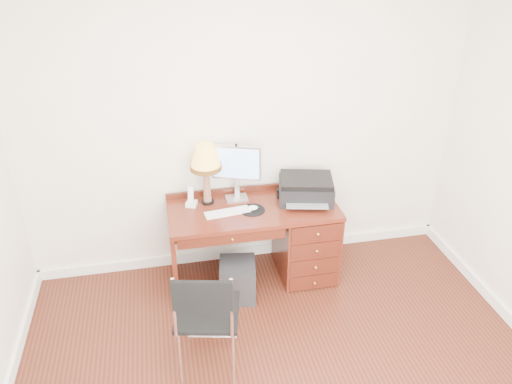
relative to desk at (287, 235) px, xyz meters
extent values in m
plane|color=white|center=(-0.32, 0.35, 0.94)|extent=(4.00, 0.00, 4.00)
cube|color=white|center=(-0.32, 0.33, -0.36)|extent=(4.00, 0.03, 0.10)
cube|color=#5E2013|center=(-0.32, -0.01, 0.32)|extent=(1.50, 0.65, 0.04)
cube|color=#5E2013|center=(0.18, -0.01, -0.06)|extent=(0.50, 0.61, 0.71)
cube|color=#5E2013|center=(-1.05, -0.01, -0.06)|extent=(0.04, 0.61, 0.71)
cube|color=#4A190E|center=(-0.56, 0.29, 0.05)|extent=(0.96, 0.03, 0.39)
cube|color=#4A190E|center=(-0.56, -0.31, 0.25)|extent=(0.91, 0.03, 0.09)
sphere|color=#BF8C3F|center=(0.18, -0.34, -0.06)|extent=(0.03, 0.03, 0.03)
cube|color=silver|center=(-0.44, 0.19, 0.34)|extent=(0.23, 0.20, 0.01)
cube|color=silver|center=(-0.44, 0.23, 0.43)|extent=(0.05, 0.04, 0.16)
cube|color=silver|center=(-0.44, 0.21, 0.69)|extent=(0.43, 0.18, 0.32)
cube|color=#4C8CF2|center=(-0.44, 0.19, 0.69)|extent=(0.38, 0.14, 0.28)
cube|color=white|center=(-0.56, -0.05, 0.34)|extent=(0.40, 0.16, 0.01)
cylinder|color=black|center=(-0.34, -0.05, 0.34)|extent=(0.22, 0.22, 0.01)
ellipsoid|color=white|center=(-0.34, -0.05, 0.36)|extent=(0.10, 0.06, 0.04)
cube|color=black|center=(0.18, 0.06, 0.42)|extent=(0.55, 0.47, 0.17)
cube|color=black|center=(0.18, 0.06, 0.53)|extent=(0.53, 0.45, 0.04)
cylinder|color=black|center=(-0.70, 0.17, 0.35)|extent=(0.11, 0.11, 0.02)
cone|color=#8E5C43|center=(-0.70, 0.17, 0.52)|extent=(0.07, 0.07, 0.33)
cone|color=#E8B849|center=(-0.70, 0.17, 0.80)|extent=(0.27, 0.27, 0.21)
cylinder|color=#593814|center=(-0.70, 0.17, 0.69)|extent=(0.27, 0.27, 0.04)
cube|color=white|center=(-0.85, 0.14, 0.36)|extent=(0.12, 0.12, 0.04)
cube|color=white|center=(-0.85, 0.14, 0.45)|extent=(0.06, 0.07, 0.15)
cylinder|color=black|center=(-0.04, 0.12, 0.38)|extent=(0.07, 0.07, 0.09)
cube|color=black|center=(-0.85, -0.98, 0.09)|extent=(0.53, 0.53, 0.03)
cube|color=black|center=(-0.85, -1.19, 0.40)|extent=(0.40, 0.11, 0.27)
cylinder|color=silver|center=(-1.04, -0.79, -0.16)|extent=(0.02, 0.02, 0.50)
cylinder|color=silver|center=(-0.66, -0.79, -0.16)|extent=(0.02, 0.02, 0.50)
cylinder|color=silver|center=(-1.04, -1.17, -0.16)|extent=(0.02, 0.02, 0.50)
cylinder|color=silver|center=(-0.66, -1.17, -0.16)|extent=(0.02, 0.02, 0.50)
cylinder|color=silver|center=(-1.04, -1.19, 0.31)|extent=(0.02, 0.02, 0.45)
cylinder|color=silver|center=(-0.66, -1.19, 0.31)|extent=(0.02, 0.02, 0.45)
cube|color=black|center=(-0.52, -0.27, -0.23)|extent=(0.36, 0.36, 0.36)
camera|label=1|loc=(-1.05, -3.73, 2.58)|focal=35.00mm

